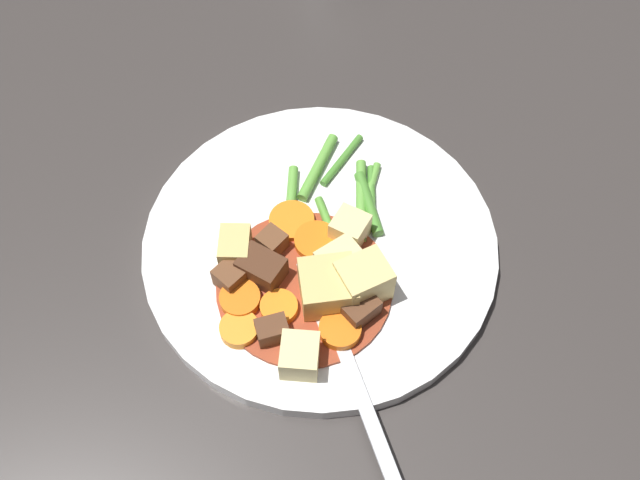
# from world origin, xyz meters

# --- Properties ---
(ground_plane) EXTENTS (3.00, 3.00, 0.00)m
(ground_plane) POSITION_xyz_m (0.00, 0.00, 0.00)
(ground_plane) COLOR #383330
(dinner_plate) EXTENTS (0.27, 0.27, 0.01)m
(dinner_plate) POSITION_xyz_m (0.00, 0.00, 0.01)
(dinner_plate) COLOR white
(dinner_plate) RESTS_ON ground_plane
(stew_sauce) EXTENTS (0.13, 0.13, 0.00)m
(stew_sauce) POSITION_xyz_m (0.04, 0.01, 0.01)
(stew_sauce) COLOR #93381E
(stew_sauce) RESTS_ON dinner_plate
(carrot_slice_0) EXTENTS (0.04, 0.04, 0.01)m
(carrot_slice_0) POSITION_xyz_m (0.00, -0.03, 0.02)
(carrot_slice_0) COLOR orange
(carrot_slice_0) RESTS_ON dinner_plate
(carrot_slice_1) EXTENTS (0.05, 0.05, 0.01)m
(carrot_slice_1) POSITION_xyz_m (0.01, -0.00, 0.02)
(carrot_slice_1) COLOR orange
(carrot_slice_1) RESTS_ON dinner_plate
(carrot_slice_2) EXTENTS (0.04, 0.04, 0.01)m
(carrot_slice_2) POSITION_xyz_m (0.06, 0.05, 0.02)
(carrot_slice_2) COLOR orange
(carrot_slice_2) RESTS_ON dinner_plate
(carrot_slice_3) EXTENTS (0.04, 0.04, 0.01)m
(carrot_slice_3) POSITION_xyz_m (0.07, 0.01, 0.02)
(carrot_slice_3) COLOR orange
(carrot_slice_3) RESTS_ON dinner_plate
(carrot_slice_4) EXTENTS (0.04, 0.04, 0.01)m
(carrot_slice_4) POSITION_xyz_m (0.08, -0.02, 0.02)
(carrot_slice_4) COLOR orange
(carrot_slice_4) RESTS_ON dinner_plate
(carrot_slice_5) EXTENTS (0.04, 0.04, 0.01)m
(carrot_slice_5) POSITION_xyz_m (0.10, -0.01, 0.02)
(carrot_slice_5) COLOR orange
(carrot_slice_5) RESTS_ON dinner_plate
(potato_chunk_0) EXTENTS (0.04, 0.04, 0.03)m
(potato_chunk_0) POSITION_xyz_m (0.02, 0.03, 0.03)
(potato_chunk_0) COLOR #EAD68C
(potato_chunk_0) RESTS_ON dinner_plate
(potato_chunk_1) EXTENTS (0.04, 0.03, 0.02)m
(potato_chunk_1) POSITION_xyz_m (0.05, -0.05, 0.03)
(potato_chunk_1) COLOR #DBBC6B
(potato_chunk_1) RESTS_ON dinner_plate
(potato_chunk_2) EXTENTS (0.05, 0.04, 0.03)m
(potato_chunk_2) POSITION_xyz_m (0.02, 0.05, 0.03)
(potato_chunk_2) COLOR #E5CC7A
(potato_chunk_2) RESTS_ON dinner_plate
(potato_chunk_3) EXTENTS (0.05, 0.05, 0.03)m
(potato_chunk_3) POSITION_xyz_m (0.04, 0.03, 0.03)
(potato_chunk_3) COLOR #DBBC6B
(potato_chunk_3) RESTS_ON dinner_plate
(potato_chunk_4) EXTENTS (0.03, 0.03, 0.02)m
(potato_chunk_4) POSITION_xyz_m (-0.01, 0.02, 0.03)
(potato_chunk_4) COLOR #EAD68C
(potato_chunk_4) RESTS_ON dinner_plate
(potato_chunk_5) EXTENTS (0.04, 0.04, 0.02)m
(potato_chunk_5) POSITION_xyz_m (0.09, 0.04, 0.02)
(potato_chunk_5) COLOR #EAD68C
(potato_chunk_5) RESTS_ON dinner_plate
(meat_chunk_0) EXTENTS (0.03, 0.02, 0.02)m
(meat_chunk_0) POSITION_xyz_m (0.07, -0.03, 0.02)
(meat_chunk_0) COLOR brown
(meat_chunk_0) RESTS_ON dinner_plate
(meat_chunk_1) EXTENTS (0.03, 0.03, 0.02)m
(meat_chunk_1) POSITION_xyz_m (0.04, 0.06, 0.02)
(meat_chunk_1) COLOR #56331E
(meat_chunk_1) RESTS_ON dinner_plate
(meat_chunk_2) EXTENTS (0.02, 0.02, 0.02)m
(meat_chunk_2) POSITION_xyz_m (0.03, -0.03, 0.02)
(meat_chunk_2) COLOR brown
(meat_chunk_2) RESTS_ON dinner_plate
(meat_chunk_3) EXTENTS (0.02, 0.03, 0.02)m
(meat_chunk_3) POSITION_xyz_m (0.05, -0.02, 0.02)
(meat_chunk_3) COLOR #4C2B19
(meat_chunk_3) RESTS_ON dinner_plate
(meat_chunk_4) EXTENTS (0.03, 0.03, 0.02)m
(meat_chunk_4) POSITION_xyz_m (0.09, 0.02, 0.02)
(meat_chunk_4) COLOR #56331E
(meat_chunk_4) RESTS_ON dinner_plate
(green_bean_0) EXTENTS (0.06, 0.01, 0.01)m
(green_bean_0) POSITION_xyz_m (-0.07, -0.03, 0.02)
(green_bean_0) COLOR #4C8E33
(green_bean_0) RESTS_ON dinner_plate
(green_bean_1) EXTENTS (0.06, 0.04, 0.01)m
(green_bean_1) POSITION_xyz_m (-0.02, -0.04, 0.02)
(green_bean_1) COLOR #66AD42
(green_bean_1) RESTS_ON dinner_plate
(green_bean_2) EXTENTS (0.06, 0.04, 0.01)m
(green_bean_2) POSITION_xyz_m (-0.05, 0.01, 0.02)
(green_bean_2) COLOR #4C8E33
(green_bean_2) RESTS_ON dinner_plate
(green_bean_3) EXTENTS (0.05, 0.05, 0.01)m
(green_bean_3) POSITION_xyz_m (-0.05, 0.02, 0.02)
(green_bean_3) COLOR #4C8E33
(green_bean_3) RESTS_ON dinner_plate
(green_bean_4) EXTENTS (0.04, 0.05, 0.01)m
(green_bean_4) POSITION_xyz_m (-0.01, 0.00, 0.02)
(green_bean_4) COLOR #599E38
(green_bean_4) RESTS_ON dinner_plate
(green_bean_5) EXTENTS (0.05, 0.02, 0.01)m
(green_bean_5) POSITION_xyz_m (-0.06, 0.01, 0.02)
(green_bean_5) COLOR #66AD42
(green_bean_5) RESTS_ON dinner_plate
(green_bean_6) EXTENTS (0.07, 0.02, 0.01)m
(green_bean_6) POSITION_xyz_m (-0.06, -0.04, 0.02)
(green_bean_6) COLOR #66AD42
(green_bean_6) RESTS_ON dinner_plate
(green_bean_7) EXTENTS (0.07, 0.05, 0.01)m
(green_bean_7) POSITION_xyz_m (-0.05, 0.01, 0.02)
(green_bean_7) COLOR #66AD42
(green_bean_7) RESTS_ON dinner_plate
(fork) EXTENTS (0.12, 0.15, 0.00)m
(fork) POSITION_xyz_m (0.07, 0.07, 0.01)
(fork) COLOR silver
(fork) RESTS_ON dinner_plate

